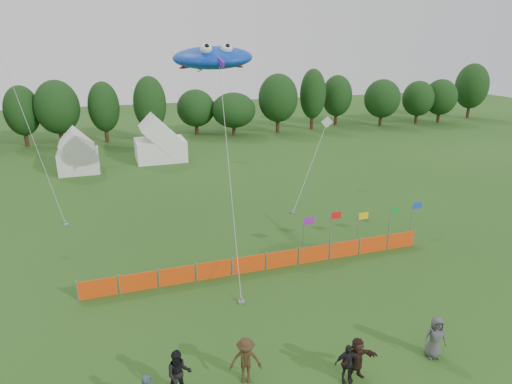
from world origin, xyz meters
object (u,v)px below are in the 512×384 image
object	(u,v)px
spectator_d	(347,364)
spectator_c	(246,361)
tent_right	(160,143)
spectator_f	(357,359)
tent_left	(78,154)
barrier_fence	(266,262)
spectator_b	(179,374)
stingray_kite	(211,58)
spectator_e	(435,337)

from	to	relation	value
spectator_d	spectator_c	bearing A→B (deg)	172.82
tent_right	spectator_f	world-z (taller)	tent_right
tent_left	barrier_fence	size ratio (longest dim) A/B	0.19
spectator_b	spectator_f	size ratio (longest dim) A/B	1.10
spectator_b	spectator_d	xyz separation A→B (m)	(6.12, -1.30, -0.15)
barrier_fence	spectator_f	xyz separation A→B (m)	(0.32, -9.28, 0.38)
barrier_fence	tent_right	bearing A→B (deg)	94.83
stingray_kite	spectator_c	bearing A→B (deg)	-100.55
spectator_b	spectator_e	bearing A→B (deg)	-2.45
spectator_c	tent_right	bearing A→B (deg)	104.95
tent_left	spectator_c	xyz separation A→B (m)	(6.69, -32.99, -0.76)
tent_right	spectator_f	bearing A→B (deg)	-85.90
tent_right	spectator_c	bearing A→B (deg)	-92.44
spectator_f	barrier_fence	bearing A→B (deg)	87.82
spectator_e	stingray_kite	distance (m)	22.29
spectator_e	barrier_fence	bearing A→B (deg)	127.20
tent_left	spectator_b	size ratio (longest dim) A/B	1.99
barrier_fence	spectator_c	size ratio (longest dim) A/B	10.52
tent_right	stingray_kite	distance (m)	19.18
spectator_c	stingray_kite	world-z (taller)	stingray_kite
barrier_fence	spectator_f	world-z (taller)	spectator_f
spectator_d	spectator_e	world-z (taller)	spectator_e
spectator_c	stingray_kite	xyz separation A→B (m)	(3.39, 18.19, 10.23)
spectator_d	spectator_b	bearing A→B (deg)	179.78
spectator_b	tent_right	bearing A→B (deg)	87.58
spectator_e	spectator_c	bearing A→B (deg)	-174.36
tent_right	barrier_fence	bearing A→B (deg)	-85.17
tent_right	spectator_f	xyz separation A→B (m)	(2.58, -36.03, -0.99)
tent_left	spectator_b	bearing A→B (deg)	-82.76
tent_right	spectator_d	bearing A→B (deg)	-86.63
spectator_f	stingray_kite	bearing A→B (deg)	87.83
tent_left	spectator_b	world-z (taller)	tent_left
spectator_f	spectator_b	bearing A→B (deg)	165.14
tent_left	spectator_e	size ratio (longest dim) A/B	2.07
tent_right	spectator_e	bearing A→B (deg)	-80.17
spectator_b	spectator_c	size ratio (longest dim) A/B	1.02
tent_right	stingray_kite	xyz separation A→B (m)	(1.90, -16.66, 9.31)
barrier_fence	spectator_d	xyz separation A→B (m)	(-0.13, -9.34, 0.32)
spectator_d	spectator_e	bearing A→B (deg)	13.57
spectator_e	spectator_f	distance (m)	3.65
spectator_c	spectator_e	xyz separation A→B (m)	(7.72, -1.12, -0.02)
barrier_fence	stingray_kite	distance (m)	14.70
barrier_fence	stingray_kite	xyz separation A→B (m)	(-0.36, 10.10, 10.67)
spectator_b	spectator_d	world-z (taller)	spectator_b
spectator_b	stingray_kite	xyz separation A→B (m)	(5.90, 18.13, 10.21)
tent_right	barrier_fence	size ratio (longest dim) A/B	0.26
tent_left	stingray_kite	xyz separation A→B (m)	(10.08, -14.80, 9.47)
barrier_fence	spectator_e	world-z (taller)	spectator_e
spectator_d	stingray_kite	bearing A→B (deg)	102.47
spectator_c	spectator_e	distance (m)	7.80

